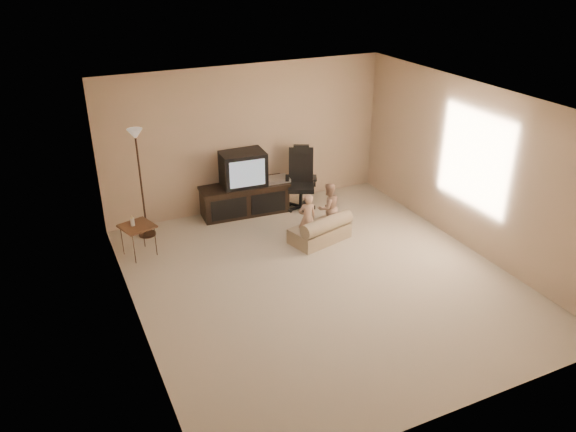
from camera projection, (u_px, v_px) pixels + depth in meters
name	position (u px, v px, depth m)	size (l,w,h in m)	color
floor	(321.00, 279.00, 7.86)	(5.50, 5.50, 0.00)	#AFA68B
room_shell	(324.00, 179.00, 7.20)	(5.50, 5.50, 5.50)	white
tv_stand	(244.00, 188.00, 9.62)	(1.58, 0.67, 1.11)	black
office_chair	(301.00, 187.00, 9.83)	(0.69, 0.70, 1.12)	black
side_table	(137.00, 226.00, 8.27)	(0.56, 0.56, 0.67)	brown
floor_lamp	(138.00, 159.00, 8.50)	(0.28, 0.28, 1.77)	#311F15
child_sofa	(322.00, 231.00, 8.79)	(1.03, 0.74, 0.46)	tan
toddler_left	(307.00, 218.00, 8.70)	(0.29, 0.21, 0.80)	tan
toddler_right	(328.00, 207.00, 9.02)	(0.40, 0.22, 0.83)	tan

